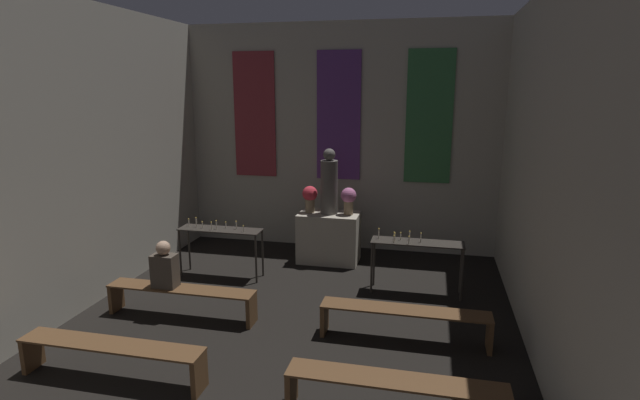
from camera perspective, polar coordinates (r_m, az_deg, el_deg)
wall_back at (r=10.46m, az=2.20°, el=7.18°), size 6.72×0.16×4.66m
wall_left at (r=7.74m, az=-29.75°, el=3.31°), size 0.12×9.33×4.66m
wall_right at (r=5.90m, az=26.24°, el=1.21°), size 0.12×9.33×4.66m
altar at (r=9.85m, az=1.03°, el=-4.28°), size 1.18×0.71×0.98m
statue at (r=9.59m, az=1.05°, el=1.83°), size 0.33×0.33×1.27m
flower_vase_left at (r=9.73m, az=-1.16°, el=0.39°), size 0.30×0.30×0.52m
flower_vase_right at (r=9.58m, az=3.28°, el=0.18°), size 0.30×0.30×0.52m
candle_rack_left at (r=9.17m, az=-11.32°, el=-4.00°), size 1.51×0.41×1.08m
candle_rack_right at (r=8.41m, az=10.99°, el=-5.52°), size 1.51×0.41×1.08m
pew_second_left at (r=6.56m, az=-22.74°, el=-15.81°), size 2.27×0.36×0.47m
pew_second_right at (r=5.53m, az=8.55°, el=-20.63°), size 2.27×0.36×0.47m
pew_back_left at (r=7.84m, az=-15.58°, el=-10.45°), size 2.27×0.36×0.47m
pew_back_right at (r=7.00m, az=9.63°, el=-13.07°), size 2.27×0.36×0.47m
person_seated at (r=7.80m, az=-17.35°, el=-7.28°), size 0.36×0.24×0.71m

